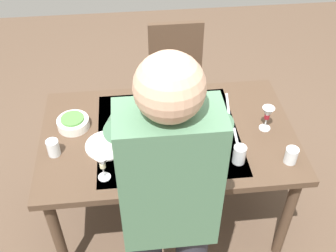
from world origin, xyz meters
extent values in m
plane|color=brown|center=(0.00, 0.00, 0.00)|extent=(6.00, 6.00, 0.00)
cube|color=#4C3828|center=(0.00, 0.00, 0.71)|extent=(1.42, 0.88, 0.04)
cube|color=#C6AD89|center=(0.00, 0.00, 0.73)|extent=(0.78, 0.75, 0.00)
cylinder|color=#4C3828|center=(-0.64, -0.37, 0.35)|extent=(0.06, 0.06, 0.69)
cylinder|color=#4C3828|center=(0.64, -0.37, 0.35)|extent=(0.06, 0.06, 0.69)
cylinder|color=#4C3828|center=(-0.64, 0.37, 0.35)|extent=(0.06, 0.06, 0.69)
cylinder|color=#4C3828|center=(0.64, 0.37, 0.35)|extent=(0.06, 0.06, 0.69)
cube|color=#352114|center=(-0.15, -0.74, 0.45)|extent=(0.40, 0.40, 0.04)
cube|color=#4C3828|center=(-0.15, -0.92, 0.70)|extent=(0.40, 0.04, 0.45)
cylinder|color=#4C3828|center=(-0.32, -0.91, 0.23)|extent=(0.04, 0.04, 0.43)
cylinder|color=#4C3828|center=(0.02, -0.91, 0.23)|extent=(0.04, 0.04, 0.43)
cylinder|color=#4C3828|center=(-0.32, -0.57, 0.23)|extent=(0.04, 0.04, 0.43)
cylinder|color=#4C3828|center=(0.02, -0.57, 0.23)|extent=(0.04, 0.04, 0.43)
cube|color=#4C7556|center=(0.07, 0.72, 1.18)|extent=(0.36, 0.20, 0.60)
sphere|color=tan|center=(0.07, 0.72, 1.58)|extent=(0.22, 0.22, 0.22)
cylinder|color=#4C7556|center=(0.24, 0.48, 1.25)|extent=(0.08, 0.52, 0.40)
cylinder|color=#4C7556|center=(-0.10, 0.48, 1.25)|extent=(0.08, 0.52, 0.40)
cylinder|color=black|center=(-0.19, 0.30, 0.83)|extent=(0.07, 0.07, 0.20)
cylinder|color=black|center=(-0.19, 0.30, 0.97)|extent=(0.03, 0.03, 0.08)
cylinder|color=black|center=(-0.19, 0.30, 1.02)|extent=(0.03, 0.03, 0.02)
cylinder|color=white|center=(-0.55, 0.02, 0.73)|extent=(0.06, 0.06, 0.01)
cylinder|color=white|center=(-0.55, 0.02, 0.77)|extent=(0.01, 0.01, 0.07)
cone|color=white|center=(-0.55, 0.02, 0.84)|extent=(0.07, 0.07, 0.07)
cylinder|color=maroon|center=(-0.55, 0.02, 0.82)|extent=(0.03, 0.03, 0.03)
cylinder|color=white|center=(0.35, 0.30, 0.73)|extent=(0.06, 0.06, 0.01)
cylinder|color=white|center=(0.35, 0.30, 0.77)|extent=(0.01, 0.01, 0.07)
cone|color=white|center=(0.35, 0.30, 0.84)|extent=(0.07, 0.07, 0.07)
cylinder|color=beige|center=(0.35, 0.30, 0.82)|extent=(0.03, 0.03, 0.03)
cylinder|color=silver|center=(0.62, 0.10, 0.78)|extent=(0.07, 0.07, 0.09)
cylinder|color=silver|center=(-0.61, 0.29, 0.78)|extent=(0.07, 0.07, 0.09)
cylinder|color=silver|center=(-0.34, 0.26, 0.78)|extent=(0.07, 0.07, 0.10)
cylinder|color=white|center=(0.01, 0.14, 0.76)|extent=(0.30, 0.30, 0.05)
cylinder|color=#C6562D|center=(0.01, 0.14, 0.78)|extent=(0.22, 0.22, 0.03)
cylinder|color=white|center=(0.53, -0.11, 0.76)|extent=(0.18, 0.18, 0.05)
cylinder|color=#4C843D|center=(0.53, -0.11, 0.78)|extent=(0.13, 0.13, 0.03)
cylinder|color=white|center=(0.00, -0.20, 0.74)|extent=(0.23, 0.23, 0.01)
cylinder|color=white|center=(0.34, 0.07, 0.74)|extent=(0.23, 0.23, 0.01)
cube|color=silver|center=(-0.39, -0.22, 0.73)|extent=(0.04, 0.20, 0.00)
cube|color=silver|center=(-0.37, 0.09, 0.73)|extent=(0.03, 0.18, 0.00)
camera|label=1|loc=(0.18, 1.68, 2.29)|focal=43.74mm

